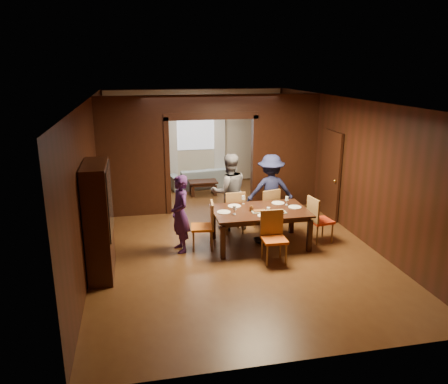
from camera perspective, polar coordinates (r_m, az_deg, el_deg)
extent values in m
plane|color=#542F17|center=(9.75, 0.07, -5.26)|extent=(9.00, 9.00, 0.00)
cube|color=silver|center=(9.10, 0.07, 12.00)|extent=(5.50, 9.00, 0.02)
cube|color=black|center=(13.68, -3.78, 7.26)|extent=(5.50, 0.02, 2.90)
cube|color=black|center=(9.18, -17.00, 2.15)|extent=(0.02, 9.00, 2.90)
cube|color=black|center=(10.22, 15.38, 3.66)|extent=(0.02, 9.00, 2.90)
cube|color=black|center=(10.75, -11.80, 3.13)|extent=(1.65, 0.15, 2.40)
cube|color=black|center=(11.39, 7.97, 4.05)|extent=(1.65, 0.15, 2.40)
cube|color=black|center=(10.68, -1.70, 11.27)|extent=(5.50, 0.15, 0.50)
cube|color=beige|center=(13.65, -3.76, 7.24)|extent=(5.40, 0.04, 2.85)
imported|color=#3E1C53|center=(8.59, -5.75, -2.86)|extent=(0.48, 0.63, 1.55)
imported|color=#5D5B63|center=(9.70, 0.67, 0.02)|extent=(0.88, 0.71, 1.73)
imported|color=#181B3D|center=(9.94, 6.10, 0.15)|extent=(1.14, 0.74, 1.67)
imported|color=#97B1C6|center=(13.30, -2.72, 1.93)|extent=(2.10, 1.07, 0.59)
imported|color=black|center=(8.97, 4.88, -1.86)|extent=(0.28, 0.28, 0.07)
cube|color=black|center=(8.98, 4.69, -4.64)|extent=(1.91, 1.19, 0.76)
cube|color=black|center=(12.51, -2.76, 0.57)|extent=(0.80, 0.50, 0.40)
cube|color=black|center=(7.85, -16.04, -3.54)|extent=(0.40, 1.20, 2.00)
cube|color=black|center=(10.72, 13.80, 2.15)|extent=(0.06, 0.90, 2.10)
cube|color=silver|center=(13.58, -3.76, 8.26)|extent=(1.20, 0.03, 1.30)
cube|color=white|center=(13.53, -6.87, 6.22)|extent=(0.35, 0.06, 2.40)
cube|color=white|center=(13.73, -0.58, 6.49)|extent=(0.35, 0.06, 2.40)
cylinder|color=silver|center=(8.68, -0.04, -2.63)|extent=(0.27, 0.27, 0.01)
cylinder|color=white|center=(9.05, 1.36, -1.84)|extent=(0.27, 0.27, 0.01)
cylinder|color=silver|center=(9.31, 7.07, -1.43)|extent=(0.27, 0.27, 0.01)
cylinder|color=silver|center=(9.10, 9.23, -1.95)|extent=(0.27, 0.27, 0.01)
cylinder|color=white|center=(8.51, 5.32, -3.09)|extent=(0.27, 0.27, 0.01)
cube|color=gray|center=(8.72, 4.60, -2.51)|extent=(0.30, 0.20, 0.04)
cube|color=gray|center=(8.72, 7.13, -2.58)|extent=(0.30, 0.20, 0.04)
cylinder|color=white|center=(8.59, 5.82, -2.46)|extent=(0.07, 0.07, 0.14)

